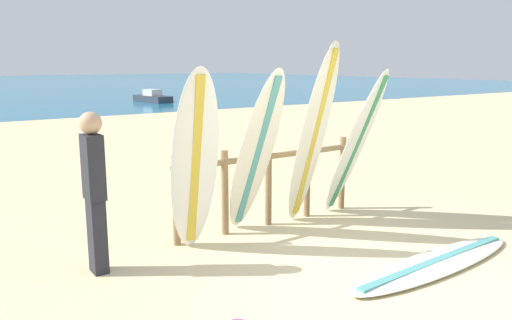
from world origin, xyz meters
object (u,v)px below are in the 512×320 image
(surfboard_rack, at_px, (269,177))
(surfboard_leaning_left, at_px, (256,154))
(surfboard_leaning_center_left, at_px, (313,135))
(surfboard_leaning_center, at_px, (355,144))
(surfboard_leaning_far_left, at_px, (195,162))
(beachgoer_standing, at_px, (94,186))
(surfboard_lying_on_sand, at_px, (436,263))
(small_boat_offshore, at_px, (153,97))

(surfboard_rack, bearing_deg, surfboard_leaning_left, -145.09)
(surfboard_rack, bearing_deg, surfboard_leaning_center_left, -35.04)
(surfboard_leaning_left, bearing_deg, surfboard_leaning_center, -4.58)
(surfboard_leaning_far_left, distance_m, beachgoer_standing, 1.14)
(surfboard_rack, bearing_deg, beachgoer_standing, -173.65)
(surfboard_leaning_far_left, xyz_separation_m, surfboard_lying_on_sand, (1.98, -1.87, -1.05))
(surfboard_leaning_left, distance_m, beachgoer_standing, 2.03)
(surfboard_leaning_far_left, height_order, surfboard_lying_on_sand, surfboard_leaning_far_left)
(surfboard_lying_on_sand, bearing_deg, surfboard_rack, 106.74)
(surfboard_leaning_far_left, relative_size, beachgoer_standing, 1.27)
(surfboard_rack, xyz_separation_m, surfboard_leaning_far_left, (-1.31, -0.36, 0.42))
(surfboard_leaning_left, distance_m, surfboard_leaning_center, 1.63)
(surfboard_rack, bearing_deg, surfboard_leaning_center, -18.85)
(surfboard_leaning_center, relative_size, surfboard_lying_on_sand, 0.79)
(surfboard_rack, xyz_separation_m, small_boat_offshore, (7.78, 22.15, -0.42))
(surfboard_leaning_left, bearing_deg, surfboard_lying_on_sand, -60.96)
(beachgoer_standing, height_order, small_boat_offshore, beachgoer_standing)
(surfboard_leaning_center_left, bearing_deg, beachgoer_standing, 178.65)
(surfboard_leaning_center_left, distance_m, small_boat_offshore, 23.66)
(surfboard_rack, height_order, surfboard_leaning_center_left, surfboard_leaning_center_left)
(surfboard_rack, distance_m, surfboard_leaning_left, 0.64)
(surfboard_leaning_far_left, height_order, beachgoer_standing, surfboard_leaning_far_left)
(surfboard_lying_on_sand, bearing_deg, surfboard_leaning_center, 73.21)
(surfboard_leaning_far_left, height_order, surfboard_leaning_center, surfboard_leaning_far_left)
(surfboard_rack, distance_m, surfboard_leaning_center, 1.35)
(surfboard_leaning_center, height_order, beachgoer_standing, surfboard_leaning_center)
(beachgoer_standing, distance_m, small_boat_offshore, 24.65)
(surfboard_leaning_left, height_order, surfboard_leaning_center, surfboard_leaning_left)
(surfboard_leaning_left, relative_size, small_boat_offshore, 0.73)
(beachgoer_standing, bearing_deg, surfboard_leaning_center_left, -1.35)
(surfboard_rack, xyz_separation_m, beachgoer_standing, (-2.44, -0.27, 0.27))
(beachgoer_standing, bearing_deg, surfboard_leaning_far_left, -4.46)
(surfboard_lying_on_sand, bearing_deg, surfboard_leaning_far_left, 136.62)
(surfboard_leaning_far_left, height_order, surfboard_leaning_center_left, surfboard_leaning_center_left)
(surfboard_rack, xyz_separation_m, surfboard_leaning_left, (-0.41, -0.29, 0.41))
(surfboard_leaning_left, bearing_deg, small_boat_offshore, 69.94)
(surfboard_leaning_center, bearing_deg, surfboard_rack, 161.15)
(surfboard_lying_on_sand, distance_m, small_boat_offshore, 25.39)
(surfboard_leaning_center, bearing_deg, surfboard_leaning_far_left, 178.72)
(surfboard_leaning_far_left, relative_size, surfboard_leaning_center, 1.02)
(surfboard_leaning_far_left, distance_m, surfboard_lying_on_sand, 2.92)
(surfboard_leaning_center, height_order, surfboard_lying_on_sand, surfboard_leaning_center)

